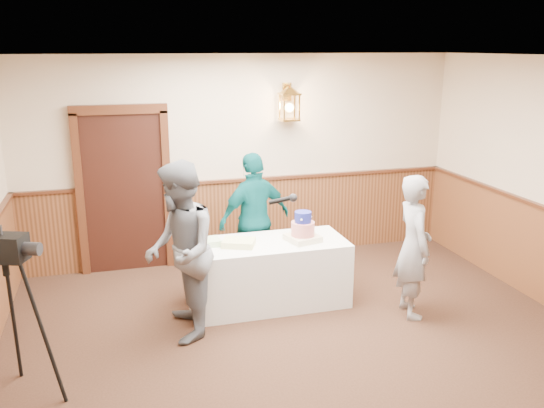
{
  "coord_description": "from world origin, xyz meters",
  "views": [
    {
      "loc": [
        -1.72,
        -4.04,
        2.9
      ],
      "look_at": [
        -0.1,
        1.7,
        1.25
      ],
      "focal_mm": 38.0,
      "sensor_mm": 36.0,
      "label": 1
    }
  ],
  "objects_px": {
    "display_table": "(267,273)",
    "sheet_cake_yellow": "(239,243)",
    "tiered_cake": "(303,229)",
    "sheet_cake_green": "(207,242)",
    "tv_camera_rig": "(14,328)",
    "assistant_p": "(255,219)",
    "baker": "(413,246)",
    "interviewer": "(180,252)"
  },
  "relations": [
    {
      "from": "sheet_cake_yellow",
      "to": "assistant_p",
      "type": "relative_size",
      "value": 0.21
    },
    {
      "from": "assistant_p",
      "to": "tiered_cake",
      "type": "bearing_deg",
      "value": 100.91
    },
    {
      "from": "sheet_cake_green",
      "to": "assistant_p",
      "type": "height_order",
      "value": "assistant_p"
    },
    {
      "from": "interviewer",
      "to": "tv_camera_rig",
      "type": "bearing_deg",
      "value": -59.02
    },
    {
      "from": "tiered_cake",
      "to": "sheet_cake_yellow",
      "type": "xyz_separation_m",
      "value": [
        -0.74,
        0.03,
        -0.1
      ]
    },
    {
      "from": "display_table",
      "to": "sheet_cake_green",
      "type": "bearing_deg",
      "value": 172.97
    },
    {
      "from": "sheet_cake_yellow",
      "to": "tv_camera_rig",
      "type": "bearing_deg",
      "value": -150.51
    },
    {
      "from": "sheet_cake_yellow",
      "to": "sheet_cake_green",
      "type": "height_order",
      "value": "sheet_cake_yellow"
    },
    {
      "from": "sheet_cake_yellow",
      "to": "tv_camera_rig",
      "type": "height_order",
      "value": "tv_camera_rig"
    },
    {
      "from": "tiered_cake",
      "to": "tv_camera_rig",
      "type": "distance_m",
      "value": 3.14
    },
    {
      "from": "display_table",
      "to": "interviewer",
      "type": "xyz_separation_m",
      "value": [
        -1.04,
        -0.5,
        0.54
      ]
    },
    {
      "from": "assistant_p",
      "to": "interviewer",
      "type": "bearing_deg",
      "value": 29.56
    },
    {
      "from": "sheet_cake_green",
      "to": "tiered_cake",
      "type": "bearing_deg",
      "value": -8.04
    },
    {
      "from": "display_table",
      "to": "interviewer",
      "type": "distance_m",
      "value": 1.27
    },
    {
      "from": "display_table",
      "to": "tv_camera_rig",
      "type": "distance_m",
      "value": 2.81
    },
    {
      "from": "tv_camera_rig",
      "to": "assistant_p",
      "type": "bearing_deg",
      "value": 58.35
    },
    {
      "from": "tiered_cake",
      "to": "assistant_p",
      "type": "bearing_deg",
      "value": 118.56
    },
    {
      "from": "sheet_cake_green",
      "to": "assistant_p",
      "type": "relative_size",
      "value": 0.17
    },
    {
      "from": "tiered_cake",
      "to": "sheet_cake_yellow",
      "type": "relative_size",
      "value": 1.18
    },
    {
      "from": "sheet_cake_yellow",
      "to": "interviewer",
      "type": "xyz_separation_m",
      "value": [
        -0.7,
        -0.47,
        0.13
      ]
    },
    {
      "from": "assistant_p",
      "to": "baker",
      "type": "bearing_deg",
      "value": 119.69
    },
    {
      "from": "sheet_cake_green",
      "to": "display_table",
      "type": "bearing_deg",
      "value": -7.03
    },
    {
      "from": "display_table",
      "to": "assistant_p",
      "type": "distance_m",
      "value": 0.78
    },
    {
      "from": "sheet_cake_yellow",
      "to": "assistant_p",
      "type": "bearing_deg",
      "value": 62.19
    },
    {
      "from": "display_table",
      "to": "sheet_cake_yellow",
      "type": "bearing_deg",
      "value": -173.99
    },
    {
      "from": "tiered_cake",
      "to": "assistant_p",
      "type": "relative_size",
      "value": 0.25
    },
    {
      "from": "sheet_cake_yellow",
      "to": "baker",
      "type": "xyz_separation_m",
      "value": [
        1.8,
        -0.66,
        0.01
      ]
    },
    {
      "from": "sheet_cake_yellow",
      "to": "baker",
      "type": "bearing_deg",
      "value": -20.06
    },
    {
      "from": "display_table",
      "to": "tiered_cake",
      "type": "xyz_separation_m",
      "value": [
        0.4,
        -0.07,
        0.51
      ]
    },
    {
      "from": "display_table",
      "to": "baker",
      "type": "height_order",
      "value": "baker"
    },
    {
      "from": "interviewer",
      "to": "assistant_p",
      "type": "distance_m",
      "value": 1.56
    },
    {
      "from": "baker",
      "to": "tv_camera_rig",
      "type": "height_order",
      "value": "baker"
    },
    {
      "from": "tiered_cake",
      "to": "sheet_cake_green",
      "type": "xyz_separation_m",
      "value": [
        -1.07,
        0.15,
        -0.1
      ]
    },
    {
      "from": "tiered_cake",
      "to": "tv_camera_rig",
      "type": "relative_size",
      "value": 0.28
    },
    {
      "from": "assistant_p",
      "to": "sheet_cake_green",
      "type": "bearing_deg",
      "value": 21.19
    },
    {
      "from": "sheet_cake_yellow",
      "to": "interviewer",
      "type": "relative_size",
      "value": 0.19
    },
    {
      "from": "baker",
      "to": "assistant_p",
      "type": "bearing_deg",
      "value": 55.21
    },
    {
      "from": "sheet_cake_yellow",
      "to": "tiered_cake",
      "type": "bearing_deg",
      "value": -2.56
    },
    {
      "from": "sheet_cake_yellow",
      "to": "tv_camera_rig",
      "type": "xyz_separation_m",
      "value": [
        -2.16,
        -1.22,
        -0.13
      ]
    },
    {
      "from": "sheet_cake_yellow",
      "to": "assistant_p",
      "type": "height_order",
      "value": "assistant_p"
    },
    {
      "from": "interviewer",
      "to": "tv_camera_rig",
      "type": "xyz_separation_m",
      "value": [
        -1.46,
        -0.76,
        -0.26
      ]
    },
    {
      "from": "sheet_cake_green",
      "to": "assistant_p",
      "type": "bearing_deg",
      "value": 38.84
    }
  ]
}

